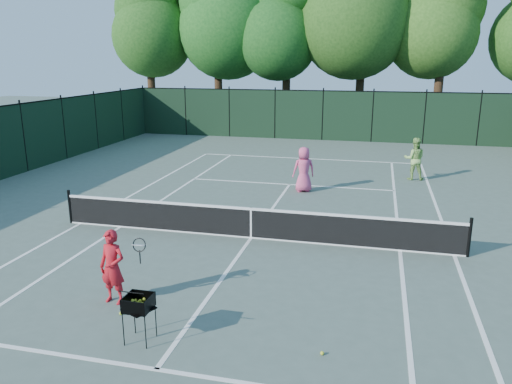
% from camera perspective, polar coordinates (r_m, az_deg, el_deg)
% --- Properties ---
extents(ground, '(90.00, 90.00, 0.00)m').
position_cam_1_polar(ground, '(14.33, -0.57, -5.29)').
color(ground, '#4C5C51').
rests_on(ground, ground).
extents(sideline_doubles_left, '(0.10, 23.77, 0.01)m').
position_cam_1_polar(sideline_doubles_left, '(16.49, -19.41, -3.41)').
color(sideline_doubles_left, white).
rests_on(sideline_doubles_left, ground).
extents(sideline_doubles_right, '(0.10, 23.77, 0.01)m').
position_cam_1_polar(sideline_doubles_right, '(14.11, 21.72, -6.75)').
color(sideline_doubles_right, white).
rests_on(sideline_doubles_right, ground).
extents(sideline_singles_left, '(0.10, 23.77, 0.01)m').
position_cam_1_polar(sideline_singles_left, '(15.80, -15.23, -3.86)').
color(sideline_singles_left, white).
rests_on(sideline_singles_left, ground).
extents(sideline_singles_right, '(0.10, 23.77, 0.01)m').
position_cam_1_polar(sideline_singles_right, '(13.97, 16.13, -6.47)').
color(sideline_singles_right, white).
rests_on(sideline_singles_right, ground).
extents(baseline_far, '(10.97, 0.10, 0.01)m').
position_cam_1_polar(baseline_far, '(25.61, 5.99, 3.81)').
color(baseline_far, white).
rests_on(baseline_far, ground).
extents(service_line_near, '(8.23, 0.10, 0.01)m').
position_cam_1_polar(service_line_near, '(8.93, -11.32, -19.26)').
color(service_line_near, white).
rests_on(service_line_near, ground).
extents(service_line_far, '(8.23, 0.10, 0.01)m').
position_cam_1_polar(service_line_far, '(20.32, 3.87, 0.87)').
color(service_line_far, white).
rests_on(service_line_far, ground).
extents(center_service_line, '(0.10, 12.80, 0.01)m').
position_cam_1_polar(center_service_line, '(14.33, -0.57, -5.28)').
color(center_service_line, white).
rests_on(center_service_line, ground).
extents(tennis_net, '(11.69, 0.09, 1.06)m').
position_cam_1_polar(tennis_net, '(14.17, -0.57, -3.49)').
color(tennis_net, black).
rests_on(tennis_net, ground).
extents(fence_far, '(24.00, 0.05, 3.00)m').
position_cam_1_polar(fence_far, '(31.39, 7.62, 8.62)').
color(fence_far, black).
rests_on(fence_far, ground).
extents(tree_0, '(6.40, 6.40, 13.14)m').
position_cam_1_polar(tree_0, '(38.31, -12.30, 19.56)').
color(tree_0, black).
rests_on(tree_0, ground).
extents(tree_1, '(6.80, 6.80, 13.98)m').
position_cam_1_polar(tree_1, '(36.98, -4.50, 20.84)').
color(tree_1, black).
rests_on(tree_1, ground).
extents(tree_2, '(6.00, 6.00, 12.40)m').
position_cam_1_polar(tree_2, '(35.49, 3.60, 19.53)').
color(tree_2, black).
rests_on(tree_2, ground).
extents(tree_4, '(6.20, 6.20, 12.97)m').
position_cam_1_polar(tree_4, '(34.95, 20.91, 19.38)').
color(tree_4, black).
rests_on(tree_4, ground).
extents(coach, '(0.95, 0.57, 1.59)m').
position_cam_1_polar(coach, '(10.89, -16.07, -8.22)').
color(coach, red).
rests_on(coach, ground).
extents(player_pink, '(1.00, 0.85, 1.73)m').
position_cam_1_polar(player_pink, '(19.13, 5.48, 2.59)').
color(player_pink, '#DA4D7C').
rests_on(player_pink, ground).
extents(player_green, '(0.90, 0.72, 1.78)m').
position_cam_1_polar(player_green, '(21.97, 17.66, 3.64)').
color(player_green, '#8BBB5D').
rests_on(player_green, ground).
extents(ball_hopper, '(0.62, 0.62, 0.90)m').
position_cam_1_polar(ball_hopper, '(9.38, -13.29, -12.27)').
color(ball_hopper, black).
rests_on(ball_hopper, ground).
extents(loose_ball_near_cart, '(0.07, 0.07, 0.07)m').
position_cam_1_polar(loose_ball_near_cart, '(9.18, 7.57, -17.79)').
color(loose_ball_near_cart, gold).
rests_on(loose_ball_near_cart, ground).
extents(loose_ball_midcourt, '(0.07, 0.07, 0.07)m').
position_cam_1_polar(loose_ball_midcourt, '(10.66, -15.18, -13.24)').
color(loose_ball_midcourt, '#B5CE2A').
rests_on(loose_ball_midcourt, ground).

